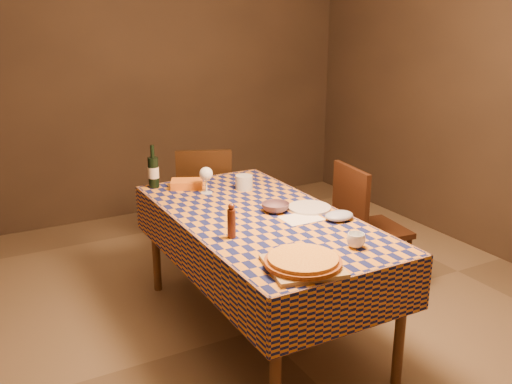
% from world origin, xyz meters
% --- Properties ---
extents(room, '(5.00, 5.10, 2.70)m').
position_xyz_m(room, '(0.00, 0.00, 1.35)').
color(room, brown).
rests_on(room, ground).
extents(dining_table, '(0.94, 1.84, 0.77)m').
position_xyz_m(dining_table, '(0.00, 0.00, 0.69)').
color(dining_table, brown).
rests_on(dining_table, ground).
extents(cutting_board, '(0.39, 0.39, 0.02)m').
position_xyz_m(cutting_board, '(-0.18, -0.73, 0.78)').
color(cutting_board, '#AA8850').
rests_on(cutting_board, dining_table).
extents(pizza, '(0.37, 0.37, 0.04)m').
position_xyz_m(pizza, '(-0.18, -0.73, 0.81)').
color(pizza, brown).
rests_on(pizza, cutting_board).
extents(pepper_mill, '(0.05, 0.05, 0.19)m').
position_xyz_m(pepper_mill, '(-0.30, -0.23, 0.86)').
color(pepper_mill, '#4E2112').
rests_on(pepper_mill, dining_table).
extents(bowl, '(0.19, 0.19, 0.05)m').
position_xyz_m(bowl, '(0.11, 0.01, 0.80)').
color(bowl, '#563D48').
rests_on(bowl, dining_table).
extents(wine_glass, '(0.10, 0.10, 0.18)m').
position_xyz_m(wine_glass, '(-0.10, 0.54, 0.90)').
color(wine_glass, silver).
rests_on(wine_glass, dining_table).
extents(wine_bottle, '(0.10, 0.10, 0.30)m').
position_xyz_m(wine_bottle, '(-0.36, 0.84, 0.88)').
color(wine_bottle, black).
rests_on(wine_bottle, dining_table).
extents(deli_tub, '(0.14, 0.14, 0.10)m').
position_xyz_m(deli_tub, '(0.16, 0.50, 0.82)').
color(deli_tub, silver).
rests_on(deli_tub, dining_table).
extents(takeout_container, '(0.26, 0.22, 0.05)m').
position_xyz_m(takeout_container, '(-0.17, 0.72, 0.80)').
color(takeout_container, orange).
rests_on(takeout_container, dining_table).
extents(white_plate, '(0.33, 0.33, 0.02)m').
position_xyz_m(white_plate, '(0.32, -0.05, 0.78)').
color(white_plate, silver).
rests_on(white_plate, dining_table).
extents(tumbler, '(0.10, 0.10, 0.07)m').
position_xyz_m(tumbler, '(0.20, -0.65, 0.81)').
color(tumbler, white).
rests_on(tumbler, dining_table).
extents(flour_patch, '(0.23, 0.18, 0.00)m').
position_xyz_m(flour_patch, '(0.18, -0.17, 0.77)').
color(flour_patch, white).
rests_on(flour_patch, dining_table).
extents(flour_bag, '(0.18, 0.13, 0.05)m').
position_xyz_m(flour_bag, '(0.36, -0.29, 0.80)').
color(flour_bag, '#939EBD').
rests_on(flour_bag, dining_table).
extents(chair_far, '(0.55, 0.56, 0.93)m').
position_xyz_m(chair_far, '(0.15, 1.16, 0.52)').
color(chair_far, black).
rests_on(chair_far, ground).
extents(chair_right, '(0.47, 0.47, 0.93)m').
position_xyz_m(chair_right, '(0.89, 0.12, 0.52)').
color(chair_right, black).
rests_on(chair_right, ground).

